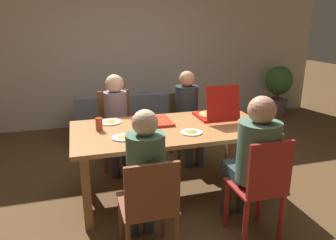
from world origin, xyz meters
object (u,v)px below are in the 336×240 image
object	(u,v)px
person_2	(188,109)
plate_0	(191,132)
chair_1	(260,188)
person_3	(117,115)
chair_2	(184,122)
dining_table	(171,135)
pizza_box_0	(215,114)
pizza_box_1	(152,122)
plate_1	(110,122)
drinking_glass_1	(150,130)
plate_3	(123,137)
potted_plant	(278,87)
chair_3	(116,126)
drinking_glass_2	(99,124)
person_0	(144,172)
drinking_glass_0	(241,127)
chair_0	(149,205)
plate_2	(255,127)
person_1	(254,154)
couch	(135,120)

from	to	relation	value
person_2	plate_0	world-z (taller)	person_2
chair_1	person_3	size ratio (longest dim) A/B	0.78
chair_2	dining_table	bearing A→B (deg)	-116.65
pizza_box_0	pizza_box_1	size ratio (longest dim) A/B	1.16
plate_1	drinking_glass_1	world-z (taller)	drinking_glass_1
plate_3	potted_plant	xyz separation A→B (m)	(3.46, 2.56, -0.21)
plate_1	potted_plant	size ratio (longest dim) A/B	0.24
pizza_box_1	plate_3	size ratio (longest dim) A/B	1.87
person_2	pizza_box_1	xyz separation A→B (m)	(-0.63, -0.62, 0.07)
dining_table	person_3	world-z (taller)	person_3
chair_3	pizza_box_0	bearing A→B (deg)	-35.83
chair_1	chair_2	world-z (taller)	chair_1
chair_2	drinking_glass_2	world-z (taller)	drinking_glass_2
chair_3	drinking_glass_2	xyz separation A→B (m)	(-0.26, -0.81, 0.31)
person_0	drinking_glass_1	world-z (taller)	person_0
drinking_glass_0	drinking_glass_2	bearing A→B (deg)	159.87
chair_2	chair_3	bearing A→B (deg)	-177.09
pizza_box_0	potted_plant	size ratio (longest dim) A/B	0.47
chair_2	person_0	bearing A→B (deg)	-117.69
plate_1	drinking_glass_1	distance (m)	0.61
chair_3	plate_0	world-z (taller)	chair_3
plate_0	person_2	bearing A→B (deg)	71.85
chair_2	drinking_glass_1	distance (m)	1.42
drinking_glass_1	person_0	bearing A→B (deg)	-107.01
chair_0	plate_1	world-z (taller)	chair_0
person_2	potted_plant	bearing A→B (deg)	32.40
plate_2	plate_0	bearing A→B (deg)	176.53
chair_1	person_2	bearing A→B (deg)	90.00
chair_0	chair_1	distance (m)	0.95
pizza_box_0	person_1	bearing A→B (deg)	-95.19
plate_1	plate_2	world-z (taller)	plate_1
plate_2	plate_3	bearing A→B (deg)	176.48
chair_0	pizza_box_1	xyz separation A→B (m)	(0.31, 1.18, 0.26)
chair_2	person_2	size ratio (longest dim) A/B	0.72
drinking_glass_2	plate_2	bearing A→B (deg)	-13.62
chair_1	person_3	world-z (taller)	person_3
chair_0	chair_2	xyz separation A→B (m)	(0.94, 1.95, -0.03)
pizza_box_1	drinking_glass_0	world-z (taller)	drinking_glass_0
person_2	pizza_box_0	bearing A→B (deg)	-81.98
chair_3	potted_plant	xyz separation A→B (m)	(3.39, 1.45, 0.04)
plate_3	drinking_glass_1	bearing A→B (deg)	-1.41
dining_table	couch	size ratio (longest dim) A/B	1.07
plate_2	couch	distance (m)	2.44
person_0	chair_2	bearing A→B (deg)	62.31
plate_0	chair_3	bearing A→B (deg)	117.76
chair_3	drinking_glass_1	bearing A→B (deg)	-79.97
plate_2	couch	world-z (taller)	plate_2
plate_2	chair_1	bearing A→B (deg)	-115.91
person_0	drinking_glass_1	xyz separation A→B (m)	(0.20, 0.64, 0.11)
plate_1	plate_3	distance (m)	0.52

